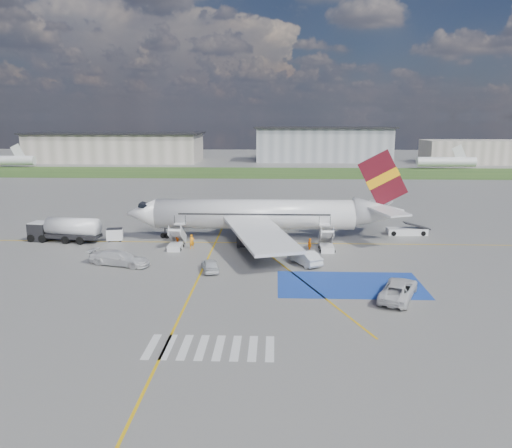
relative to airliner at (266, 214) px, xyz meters
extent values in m
plane|color=#60605E|center=(-1.51, -14.00, -3.39)|extent=(400.00, 400.00, 0.00)
cube|color=#2D4C1E|center=(-1.51, 81.00, -3.39)|extent=(400.00, 30.00, 0.01)
cube|color=gold|center=(-1.51, -2.00, -3.39)|extent=(120.00, 0.20, 0.01)
cube|color=gold|center=(-6.51, -24.00, -3.39)|extent=(0.20, 60.00, 0.01)
cube|color=gold|center=(-1.51, -2.00, -3.39)|extent=(20.71, 56.45, 0.01)
cube|color=#193A97|center=(8.49, -18.00, -3.39)|extent=(14.00, 8.00, 0.01)
cube|color=silver|center=(-7.51, -32.00, -3.39)|extent=(0.60, 4.00, 0.01)
cube|color=silver|center=(-6.31, -32.00, -3.39)|extent=(0.60, 4.00, 0.01)
cube|color=silver|center=(-5.11, -32.00, -3.39)|extent=(0.60, 4.00, 0.01)
cube|color=silver|center=(-3.91, -32.00, -3.39)|extent=(0.60, 4.00, 0.01)
cube|color=silver|center=(-2.71, -32.00, -3.39)|extent=(0.60, 4.00, 0.01)
cube|color=silver|center=(-1.51, -32.00, -3.39)|extent=(0.60, 4.00, 0.01)
cube|color=silver|center=(-0.31, -32.00, -3.39)|extent=(0.60, 4.00, 0.01)
cube|color=silver|center=(0.89, -32.00, -3.39)|extent=(0.60, 4.00, 0.01)
cube|color=gray|center=(-56.51, 116.00, 1.61)|extent=(60.00, 22.00, 10.00)
cube|color=gray|center=(18.49, 121.00, 2.61)|extent=(48.00, 18.00, 12.00)
cube|color=gray|center=(73.49, 114.00, 0.61)|extent=(40.00, 16.00, 8.00)
cylinder|color=silver|center=(-1.51, 0.00, 0.01)|extent=(26.00, 3.90, 3.90)
cone|color=silver|center=(-16.51, 0.00, 0.01)|extent=(4.00, 3.90, 3.90)
cube|color=black|center=(-15.91, 0.00, 1.06)|extent=(1.67, 1.90, 0.82)
cone|color=silver|center=(14.69, 0.00, 0.41)|extent=(6.50, 3.90, 3.90)
cube|color=silver|center=(-0.51, -8.50, -0.59)|extent=(9.86, 15.95, 1.40)
cube|color=silver|center=(-0.51, 8.50, -0.59)|extent=(9.86, 15.95, 1.40)
cylinder|color=#38383A|center=(-1.51, -5.60, -1.99)|extent=(3.40, 2.10, 2.10)
cylinder|color=#38383A|center=(-1.51, 5.60, -1.99)|extent=(3.40, 2.10, 2.10)
cube|color=#500D17|center=(14.99, 0.00, 4.81)|extent=(6.62, 0.30, 7.45)
cube|color=#F9A80D|center=(14.99, 0.00, 4.81)|extent=(4.36, 0.40, 3.08)
cube|color=silver|center=(15.29, -3.20, 1.11)|extent=(4.73, 5.95, 0.49)
cube|color=silver|center=(15.29, 3.20, 1.11)|extent=(4.73, 5.95, 0.49)
cube|color=black|center=(-1.51, -1.96, 0.36)|extent=(19.50, 0.04, 0.18)
cube|color=black|center=(-1.51, 1.96, 0.36)|extent=(19.50, 0.04, 0.18)
cube|color=silver|center=(-11.01, -4.15, -1.94)|extent=(1.40, 3.73, 2.32)
cube|color=silver|center=(-11.01, -2.25, -0.89)|extent=(1.40, 1.00, 0.12)
cylinder|color=black|center=(-11.71, -2.25, -0.34)|extent=(0.06, 0.06, 1.10)
cylinder|color=black|center=(-10.31, -2.25, -0.34)|extent=(0.06, 0.06, 1.10)
cube|color=silver|center=(-11.01, -5.75, -3.04)|extent=(1.60, 2.40, 0.70)
cube|color=silver|center=(7.49, -4.15, -1.94)|extent=(1.40, 3.73, 2.32)
cube|color=silver|center=(7.49, -2.25, -0.89)|extent=(1.40, 1.00, 0.12)
cylinder|color=black|center=(6.79, -2.25, -0.34)|extent=(0.06, 0.06, 1.10)
cylinder|color=black|center=(8.19, -2.25, -0.34)|extent=(0.06, 0.06, 1.10)
cube|color=silver|center=(7.49, -5.75, -3.04)|extent=(1.60, 2.40, 0.70)
cube|color=black|center=(-29.69, -1.66, -2.22)|extent=(2.66, 2.66, 2.34)
cylinder|color=silver|center=(-24.96, -2.38, -1.36)|extent=(7.19, 3.35, 2.34)
cube|color=black|center=(-24.96, -2.38, -2.53)|extent=(7.19, 3.35, 0.51)
cube|color=silver|center=(-19.76, -1.69, -2.52)|extent=(2.26, 1.62, 1.44)
cube|color=black|center=(-19.76, -1.69, -1.75)|extent=(2.14, 1.49, 0.12)
cube|color=silver|center=(19.41, 3.54, -2.94)|extent=(5.50, 2.04, 0.90)
cube|color=black|center=(20.76, 3.60, -2.15)|extent=(3.60, 1.51, 1.01)
imported|color=silver|center=(-5.61, -14.23, -2.71)|extent=(2.54, 4.27, 1.36)
imported|color=silver|center=(4.49, -11.33, -2.59)|extent=(3.86, 5.09, 1.61)
imported|color=silver|center=(12.33, -21.41, -2.34)|extent=(4.57, 6.16, 2.10)
imported|color=silver|center=(-15.85, -12.39, -2.34)|extent=(5.79, 3.65, 2.11)
imported|color=orange|center=(-9.03, -5.14, -2.50)|extent=(0.78, 0.73, 1.79)
imported|color=#FF5E0D|center=(-11.32, -3.41, -2.40)|extent=(0.88, 1.06, 1.98)
imported|color=orange|center=(5.36, -6.51, -2.51)|extent=(0.69, 1.12, 1.78)
camera|label=1|loc=(1.17, -64.37, 12.54)|focal=35.00mm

